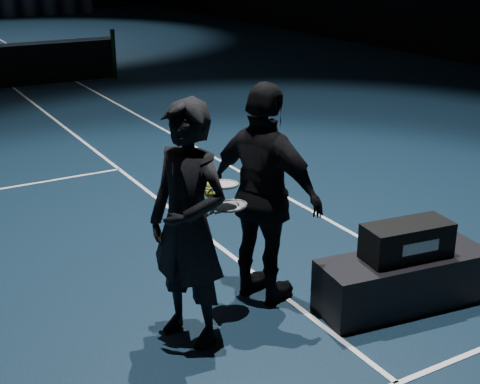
% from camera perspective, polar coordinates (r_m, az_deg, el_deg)
% --- Properties ---
extents(net_post_right, '(0.10, 0.10, 1.10)m').
position_cam_1_polar(net_post_right, '(15.78, -10.73, 11.49)').
color(net_post_right, black).
rests_on(net_post_right, floor).
extents(player_bench, '(1.54, 0.69, 0.45)m').
position_cam_1_polar(player_bench, '(5.83, 13.74, -7.36)').
color(player_bench, black).
rests_on(player_bench, floor).
extents(racket_bag, '(0.78, 0.41, 0.30)m').
position_cam_1_polar(racket_bag, '(5.67, 14.05, -4.03)').
color(racket_bag, black).
rests_on(racket_bag, player_bench).
extents(bag_signature, '(0.34, 0.05, 0.10)m').
position_cam_1_polar(bag_signature, '(5.57, 15.19, -4.61)').
color(bag_signature, white).
rests_on(bag_signature, racket_bag).
extents(player_a, '(0.69, 0.81, 1.88)m').
position_cam_1_polar(player_a, '(4.94, -4.42, -2.83)').
color(player_a, black).
rests_on(player_a, floor).
extents(player_b, '(0.83, 1.19, 1.88)m').
position_cam_1_polar(player_b, '(5.50, 2.12, -0.30)').
color(player_b, black).
rests_on(player_b, floor).
extents(racket_lower, '(0.71, 0.40, 0.03)m').
position_cam_1_polar(racket_lower, '(5.21, -0.78, -1.19)').
color(racket_lower, black).
rests_on(racket_lower, player_a).
extents(racket_upper, '(0.71, 0.44, 0.10)m').
position_cam_1_polar(racket_upper, '(5.14, -1.50, 0.66)').
color(racket_upper, black).
rests_on(racket_upper, player_b).
extents(tennis_balls, '(0.12, 0.10, 0.12)m').
position_cam_1_polar(tennis_balls, '(5.03, -2.38, 0.08)').
color(tennis_balls, gold).
rests_on(tennis_balls, racket_upper).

